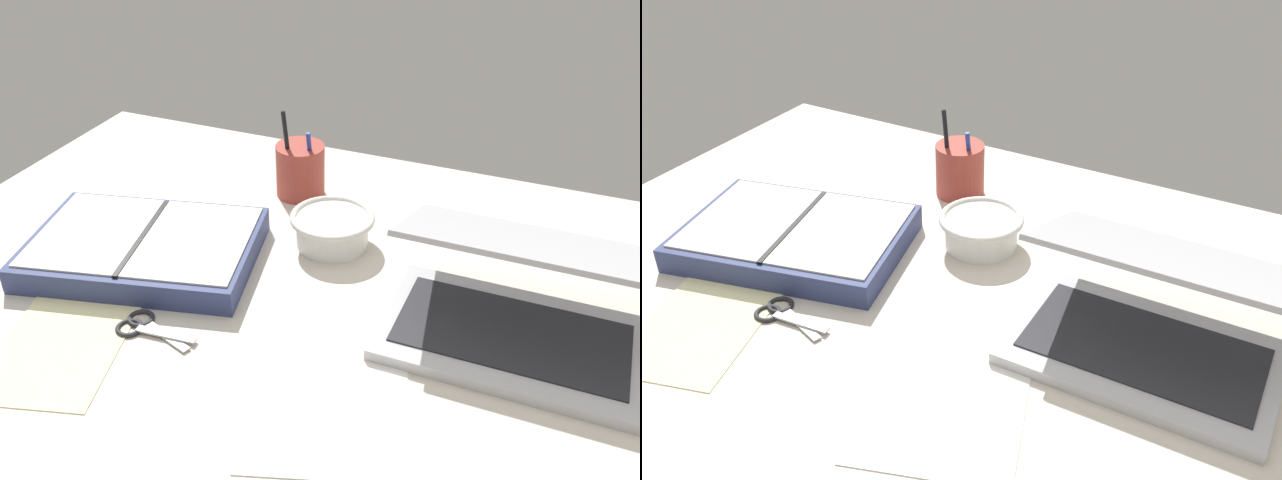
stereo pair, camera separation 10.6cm
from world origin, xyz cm
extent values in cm
cube|color=beige|center=(0.00, 0.00, 1.00)|extent=(140.00, 100.00, 2.00)
cube|color=#B7B7BC|center=(27.61, 1.33, 2.90)|extent=(34.49, 21.50, 1.80)
cube|color=#232328|center=(27.61, 1.33, 3.92)|extent=(30.34, 15.50, 0.24)
cube|color=#B7B7BC|center=(27.59, 8.60, 13.94)|extent=(34.49, 20.63, 7.62)
cube|color=silver|center=(27.59, 8.15, 13.78)|extent=(31.73, 18.44, 6.48)
cylinder|color=silver|center=(-3.84, 15.52, 4.52)|extent=(11.80, 11.80, 5.04)
torus|color=silver|center=(-3.84, 15.52, 7.04)|extent=(13.88, 13.88, 1.11)
cylinder|color=#9E382D|center=(-15.60, 29.42, 6.83)|extent=(8.88, 8.88, 9.67)
cylinder|color=black|center=(-17.06, 27.46, 10.69)|extent=(3.21, 2.60, 15.31)
cylinder|color=#233899|center=(-13.24, 28.80, 9.05)|extent=(1.17, 2.17, 12.14)
cube|color=navy|center=(-29.72, 0.29, 4.06)|extent=(39.69, 31.90, 4.11)
cube|color=silver|center=(-37.94, -1.65, 6.26)|extent=(20.93, 25.51, 0.30)
cube|color=silver|center=(-21.49, 2.23, 6.26)|extent=(20.93, 25.51, 0.30)
cube|color=black|center=(-29.72, 0.29, 6.41)|extent=(5.91, 21.98, 0.30)
cube|color=#B7B7BC|center=(-16.15, -15.25, 2.60)|extent=(8.93, 1.91, 0.30)
cube|color=#B7B7BC|center=(-16.15, -15.25, 2.30)|extent=(8.76, 4.08, 0.30)
torus|color=#232328|center=(-21.85, -15.70, 2.30)|extent=(3.90, 3.90, 0.70)
torus|color=#232328|center=(-21.54, -13.35, 2.30)|extent=(3.90, 3.90, 0.70)
cube|color=white|center=(7.88, -15.24, 2.08)|extent=(28.14, 34.35, 0.16)
cube|color=#F4EFB2|center=(-29.22, -19.29, 2.08)|extent=(23.52, 32.55, 0.16)
camera|label=1|loc=(31.89, -76.74, 65.75)|focal=40.00mm
camera|label=2|loc=(41.39, -72.16, 65.75)|focal=40.00mm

